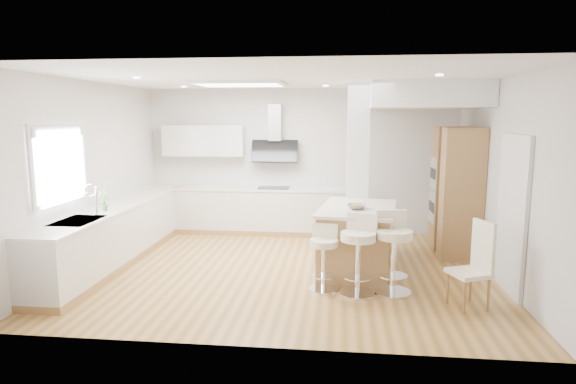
# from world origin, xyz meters

# --- Properties ---
(ground) EXTENTS (6.00, 6.00, 0.00)m
(ground) POSITION_xyz_m (0.00, 0.00, 0.00)
(ground) COLOR #B08041
(ground) RESTS_ON ground
(ceiling) EXTENTS (6.00, 5.00, 0.02)m
(ceiling) POSITION_xyz_m (0.00, 0.00, 0.00)
(ceiling) COLOR white
(ceiling) RESTS_ON ground
(wall_back) EXTENTS (6.00, 0.04, 2.80)m
(wall_back) POSITION_xyz_m (0.00, 2.50, 1.40)
(wall_back) COLOR beige
(wall_back) RESTS_ON ground
(wall_left) EXTENTS (0.04, 5.00, 2.80)m
(wall_left) POSITION_xyz_m (-3.00, 0.00, 1.40)
(wall_left) COLOR beige
(wall_left) RESTS_ON ground
(wall_right) EXTENTS (0.04, 5.00, 2.80)m
(wall_right) POSITION_xyz_m (3.00, 0.00, 1.40)
(wall_right) COLOR beige
(wall_right) RESTS_ON ground
(skylight) EXTENTS (4.10, 2.10, 0.06)m
(skylight) POSITION_xyz_m (-0.79, 0.60, 2.77)
(skylight) COLOR silver
(skylight) RESTS_ON ground
(window_left) EXTENTS (0.06, 1.28, 1.07)m
(window_left) POSITION_xyz_m (-2.96, -0.90, 1.69)
(window_left) COLOR silver
(window_left) RESTS_ON ground
(doorway_right) EXTENTS (0.05, 1.00, 2.10)m
(doorway_right) POSITION_xyz_m (2.97, -0.60, 1.00)
(doorway_right) COLOR #423B34
(doorway_right) RESTS_ON ground
(counter_left) EXTENTS (0.63, 4.50, 1.35)m
(counter_left) POSITION_xyz_m (-2.70, 0.23, 0.46)
(counter_left) COLOR #9F7644
(counter_left) RESTS_ON ground
(counter_back) EXTENTS (3.62, 0.63, 2.50)m
(counter_back) POSITION_xyz_m (-0.91, 2.22, 0.70)
(counter_back) COLOR #9F7644
(counter_back) RESTS_ON ground
(pillar) EXTENTS (0.35, 0.35, 2.80)m
(pillar) POSITION_xyz_m (1.05, 0.95, 1.40)
(pillar) COLOR silver
(pillar) RESTS_ON ground
(soffit) EXTENTS (1.78, 2.20, 0.40)m
(soffit) POSITION_xyz_m (2.10, 1.40, 2.60)
(soffit) COLOR white
(soffit) RESTS_ON ground
(oven_column) EXTENTS (0.63, 1.21, 2.10)m
(oven_column) POSITION_xyz_m (2.68, 1.23, 1.05)
(oven_column) COLOR #9F7644
(oven_column) RESTS_ON ground
(peninsula) EXTENTS (1.26, 1.72, 1.04)m
(peninsula) POSITION_xyz_m (1.04, 0.01, 0.49)
(peninsula) COLOR #9F7644
(peninsula) RESTS_ON ground
(bar_stool_a) EXTENTS (0.41, 0.41, 0.87)m
(bar_stool_a) POSITION_xyz_m (0.58, -0.82, 0.49)
(bar_stool_a) COLOR white
(bar_stool_a) RESTS_ON ground
(bar_stool_b) EXTENTS (0.59, 0.59, 1.04)m
(bar_stool_b) POSITION_xyz_m (1.02, -0.92, 0.58)
(bar_stool_b) COLOR white
(bar_stool_b) RESTS_ON ground
(bar_stool_c) EXTENTS (0.56, 0.56, 1.07)m
(bar_stool_c) POSITION_xyz_m (1.47, -0.84, 0.60)
(bar_stool_c) COLOR white
(bar_stool_c) RESTS_ON ground
(dining_chair) EXTENTS (0.53, 0.53, 1.05)m
(dining_chair) POSITION_xyz_m (2.40, -1.19, 0.56)
(dining_chair) COLOR #F0E3C4
(dining_chair) RESTS_ON ground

